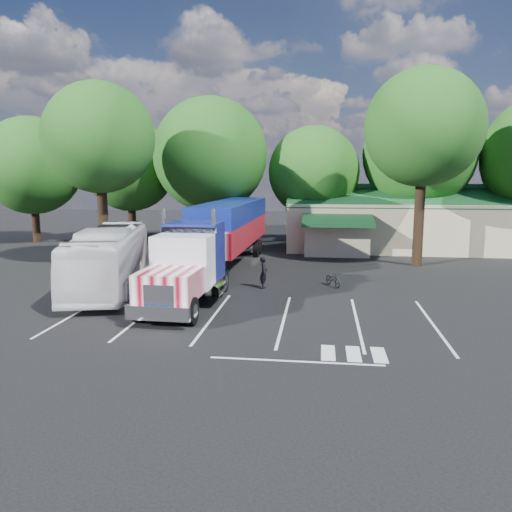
# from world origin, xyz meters

# --- Properties ---
(ground) EXTENTS (120.00, 120.00, 0.00)m
(ground) POSITION_xyz_m (0.00, 0.00, 0.00)
(ground) COLOR black
(ground) RESTS_ON ground
(event_hall) EXTENTS (24.20, 14.12, 5.55)m
(event_hall) POSITION_xyz_m (13.74, 17.81, 2.21)
(event_hall) COLOR tan
(event_hall) RESTS_ON ground
(tree_row_a) EXTENTS (9.00, 9.00, 11.68)m
(tree_row_a) POSITION_xyz_m (-22.00, 16.50, 7.16)
(tree_row_a) COLOR black
(tree_row_a) RESTS_ON ground
(tree_row_b) EXTENTS (8.40, 8.40, 11.35)m
(tree_row_b) POSITION_xyz_m (-13.00, 17.80, 7.13)
(tree_row_b) COLOR black
(tree_row_b) RESTS_ON ground
(tree_row_c) EXTENTS (10.00, 10.00, 13.05)m
(tree_row_c) POSITION_xyz_m (-5.00, 16.20, 8.04)
(tree_row_c) COLOR black
(tree_row_c) RESTS_ON ground
(tree_row_d) EXTENTS (8.00, 8.00, 10.60)m
(tree_row_d) POSITION_xyz_m (4.00, 17.50, 6.58)
(tree_row_d) COLOR black
(tree_row_d) RESTS_ON ground
(tree_row_e) EXTENTS (9.60, 9.60, 12.90)m
(tree_row_e) POSITION_xyz_m (13.00, 18.00, 8.09)
(tree_row_e) COLOR black
(tree_row_e) RESTS_ON ground
(tree_near_left) EXTENTS (7.60, 7.60, 12.65)m
(tree_near_left) POSITION_xyz_m (-10.50, 6.00, 8.81)
(tree_near_left) COLOR black
(tree_near_left) RESTS_ON ground
(tree_near_right) EXTENTS (8.00, 8.00, 13.50)m
(tree_near_right) POSITION_xyz_m (11.50, 8.50, 9.46)
(tree_near_right) COLOR black
(tree_near_right) RESTS_ON ground
(semi_truck) EXTENTS (3.73, 22.53, 4.70)m
(semi_truck) POSITION_xyz_m (-1.54, 3.98, 2.66)
(semi_truck) COLOR black
(semi_truck) RESTS_ON ground
(woman) EXTENTS (0.47, 0.68, 1.80)m
(woman) POSITION_xyz_m (1.60, 0.00, 0.90)
(woman) COLOR black
(woman) RESTS_ON ground
(bicycle) EXTENTS (1.24, 1.72, 0.86)m
(bicycle) POSITION_xyz_m (5.50, 1.00, 0.43)
(bicycle) COLOR black
(bicycle) RESTS_ON ground
(tour_bus) EXTENTS (5.65, 12.59, 3.41)m
(tour_bus) POSITION_xyz_m (-7.00, -1.09, 1.71)
(tour_bus) COLOR silver
(tour_bus) RESTS_ON ground
(silver_sedan) EXTENTS (4.50, 2.56, 1.40)m
(silver_sedan) POSITION_xyz_m (5.00, 14.00, 0.70)
(silver_sedan) COLOR #AEB2B6
(silver_sedan) RESTS_ON ground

